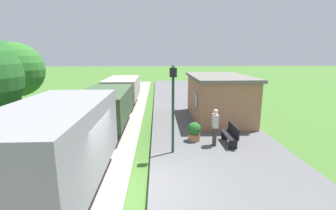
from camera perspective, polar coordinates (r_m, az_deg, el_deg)
ground_plane at (r=7.95m, az=-6.25°, el=-20.85°), size 160.00×160.00×0.00m
platform_slab at (r=8.32m, az=17.64°, el=-18.76°), size 6.00×60.00×0.25m
track_ballast at (r=8.42m, az=-23.81°, el=-19.39°), size 3.80×60.00×0.12m
rail_near at (r=8.13m, az=-18.89°, el=-19.10°), size 0.07×60.00×0.14m
rail_far at (r=8.63m, az=-28.58°, el=-18.06°), size 0.07×60.00×0.14m
freight_train at (r=13.05m, az=-15.44°, el=-0.70°), size 2.50×19.40×2.72m
station_hut at (r=15.31m, az=12.14°, el=1.90°), size 3.50×5.80×2.78m
bench_near_hut at (r=11.26m, az=15.02°, el=-6.89°), size 0.42×1.50×0.91m
person_waiting at (r=10.79m, az=11.36°, el=-4.96°), size 0.25×0.39×1.71m
potted_planter at (r=11.35m, az=6.40°, el=-6.36°), size 0.64×0.64×0.92m
lamp_post_near at (r=9.45m, az=1.23°, el=2.93°), size 0.28×0.28×3.70m
tree_trackside_far at (r=18.48m, az=-33.11°, el=7.19°), size 3.57×3.57×5.12m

